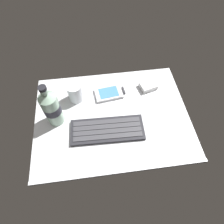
{
  "coord_description": "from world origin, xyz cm",
  "views": [
    {
      "loc": [
        -5.47,
        -41.46,
        68.53
      ],
      "look_at": [
        0.0,
        0.0,
        3.0
      ],
      "focal_mm": 30.68,
      "sensor_mm": 36.0,
      "label": 1
    }
  ],
  "objects": [
    {
      "name": "juice_cup",
      "position": [
        -14.45,
        11.14,
        3.91
      ],
      "size": [
        6.4,
        6.4,
        8.5
      ],
      "color": "silver",
      "rests_on": "ground_plane"
    },
    {
      "name": "water_bottle",
      "position": [
        -22.8,
        1.2,
        9.01
      ],
      "size": [
        6.73,
        6.73,
        20.8
      ],
      "color": "#9EC1A8",
      "rests_on": "ground_plane"
    },
    {
      "name": "charger_block",
      "position": [
        18.4,
        13.03,
        1.2
      ],
      "size": [
        8.17,
        7.15,
        2.4
      ],
      "primitive_type": "cube",
      "rotation": [
        0.0,
        0.0,
        0.25
      ],
      "color": "white",
      "rests_on": "ground_plane"
    },
    {
      "name": "ground_plane",
      "position": [
        0.0,
        -0.23,
        -0.99
      ],
      "size": [
        64.0,
        48.0,
        2.8
      ],
      "color": "silver"
    },
    {
      "name": "handheld_device",
      "position": [
        0.66,
        11.52,
        0.73
      ],
      "size": [
        13.39,
        8.97,
        1.5
      ],
      "color": "silver",
      "rests_on": "ground_plane"
    },
    {
      "name": "keyboard",
      "position": [
        -2.75,
        -6.66,
        0.81
      ],
      "size": [
        29.38,
        12.03,
        1.7
      ],
      "color": "#232328",
      "rests_on": "ground_plane"
    }
  ]
}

